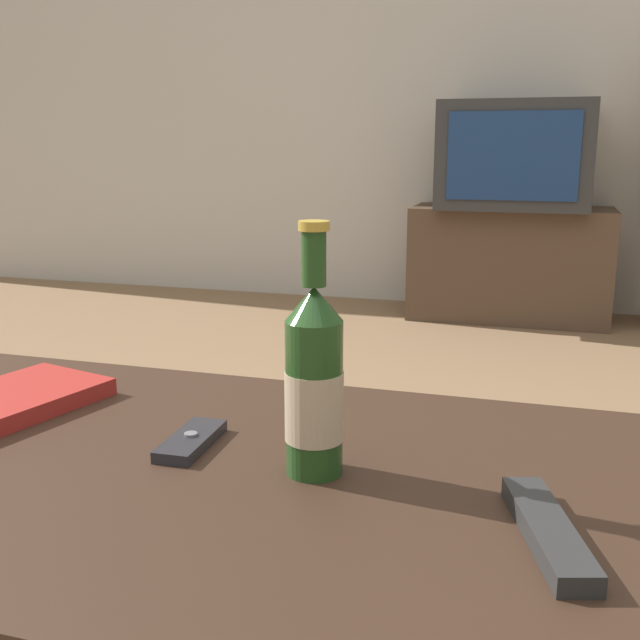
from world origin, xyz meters
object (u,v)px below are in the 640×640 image
object	(u,v)px
tv_stand	(509,264)
beer_bottle	(314,383)
television	(516,155)
cell_phone	(191,441)
remote_control	(547,531)

from	to	relation	value
tv_stand	beer_bottle	distance (m)	2.76
television	cell_phone	world-z (taller)	television
tv_stand	cell_phone	distance (m)	2.73
remote_control	tv_stand	bearing A→B (deg)	76.52
tv_stand	beer_bottle	bearing A→B (deg)	-91.62
cell_phone	beer_bottle	bearing A→B (deg)	-11.24
beer_bottle	cell_phone	bearing A→B (deg)	170.98
television	remote_control	distance (m)	2.84
television	beer_bottle	xyz separation A→B (m)	(-0.08, -2.74, -0.21)
cell_phone	tv_stand	bearing A→B (deg)	82.71
tv_stand	remote_control	size ratio (longest dim) A/B	4.68
tv_stand	television	xyz separation A→B (m)	(0.00, -0.00, 0.48)
beer_bottle	remote_control	distance (m)	0.28
cell_phone	remote_control	size ratio (longest dim) A/B	0.64
tv_stand	remote_control	bearing A→B (deg)	-86.54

